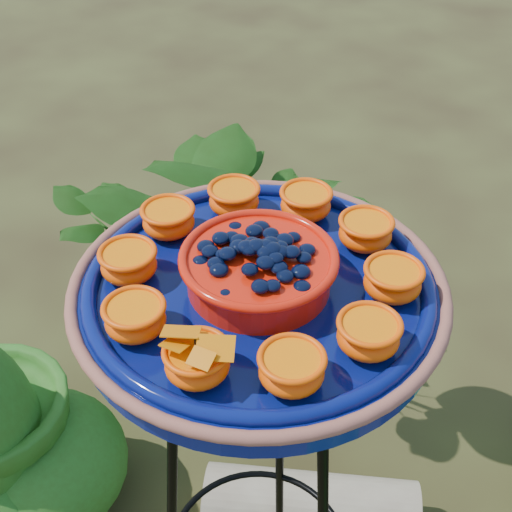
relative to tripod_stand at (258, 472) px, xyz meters
name	(u,v)px	position (x,y,z in m)	size (l,w,h in m)	color
tripod_stand	(258,472)	(0.00, 0.00, 0.00)	(0.45, 0.45, 0.99)	black
feeder_dish	(259,286)	(0.00, 0.00, 0.44)	(0.63, 0.63, 0.12)	#071158
driftwood_log	(310,507)	(-0.02, 0.28, -0.52)	(0.18, 0.18, 0.53)	tan
shrub_back_left	(225,248)	(-0.52, 0.65, -0.15)	(0.82, 0.71, 0.91)	#295416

